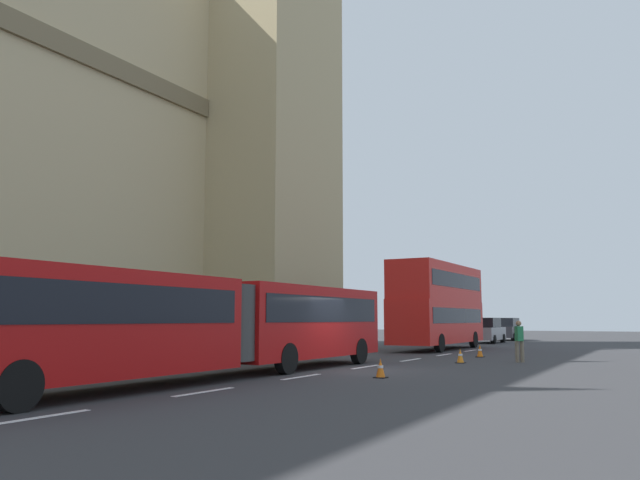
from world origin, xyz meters
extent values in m
plane|color=#333335|center=(0.00, 0.00, 0.00)|extent=(160.00, 160.00, 0.00)
cube|color=silver|center=(-12.24, 0.00, 0.01)|extent=(2.20, 0.16, 0.01)
cube|color=silver|center=(-7.64, 0.00, 0.01)|extent=(2.20, 0.16, 0.01)
cube|color=silver|center=(-3.04, 0.00, 0.01)|extent=(2.20, 0.16, 0.01)
cube|color=silver|center=(1.56, 0.00, 0.01)|extent=(2.20, 0.16, 0.01)
cube|color=silver|center=(6.16, 0.00, 0.01)|extent=(2.20, 0.16, 0.01)
cube|color=silver|center=(10.76, 0.00, 0.01)|extent=(2.20, 0.16, 0.01)
cube|color=silver|center=(15.36, 0.00, 0.01)|extent=(2.20, 0.16, 0.01)
cube|color=#B20F0F|center=(0.07, 2.00, 1.65)|extent=(8.65, 2.50, 2.50)
cube|color=black|center=(0.07, 2.00, 2.10)|extent=(7.96, 2.54, 0.90)
cube|color=#B20F0F|center=(-9.48, 2.00, 1.65)|extent=(8.65, 2.50, 2.50)
cube|color=black|center=(-9.48, 2.00, 2.10)|extent=(7.96, 2.54, 0.90)
cylinder|color=#3F3F3F|center=(-4.71, 2.00, 1.65)|extent=(2.38, 2.38, 2.25)
cylinder|color=black|center=(2.83, 0.88, 0.50)|extent=(1.00, 0.30, 1.00)
cylinder|color=black|center=(-2.53, 0.88, 0.50)|extent=(1.00, 0.30, 1.00)
cylinder|color=black|center=(-12.08, 0.88, 0.50)|extent=(1.00, 0.30, 1.00)
cube|color=red|center=(15.93, 2.00, 1.60)|extent=(10.20, 2.50, 2.40)
cube|color=black|center=(15.93, 2.00, 1.95)|extent=(9.18, 2.54, 0.84)
cube|color=red|center=(15.93, 2.00, 3.85)|extent=(10.00, 2.50, 2.10)
cube|color=black|center=(15.93, 2.00, 3.95)|extent=(9.18, 2.54, 0.84)
cylinder|color=black|center=(19.19, 0.88, 0.50)|extent=(1.00, 0.30, 1.00)
cylinder|color=black|center=(12.66, 0.88, 0.50)|extent=(1.00, 0.30, 1.00)
cube|color=gray|center=(27.28, 2.13, 0.70)|extent=(4.40, 1.80, 0.90)
cube|color=black|center=(27.08, 2.13, 1.50)|extent=(2.46, 1.66, 0.70)
cylinder|color=black|center=(28.69, 1.32, 0.32)|extent=(0.64, 0.30, 0.64)
cylinder|color=black|center=(25.87, 1.32, 0.32)|extent=(0.64, 0.30, 0.64)
cube|color=black|center=(34.12, 2.21, 0.70)|extent=(4.40, 1.80, 0.90)
cube|color=black|center=(33.92, 2.21, 1.50)|extent=(2.46, 1.66, 0.70)
cylinder|color=black|center=(35.53, 1.40, 0.32)|extent=(0.64, 0.30, 0.64)
cylinder|color=black|center=(32.71, 1.40, 0.32)|extent=(0.64, 0.30, 0.64)
cube|color=black|center=(-2.17, -2.24, 0.01)|extent=(0.36, 0.36, 0.03)
cone|color=orange|center=(-2.17, -2.24, 0.31)|extent=(0.28, 0.28, 0.55)
cylinder|color=white|center=(-2.17, -2.24, 0.33)|extent=(0.17, 0.17, 0.08)
cube|color=black|center=(5.29, -2.45, 0.01)|extent=(0.36, 0.36, 0.03)
cone|color=orange|center=(5.29, -2.45, 0.31)|extent=(0.28, 0.28, 0.55)
cylinder|color=white|center=(5.29, -2.45, 0.33)|extent=(0.17, 0.17, 0.08)
cube|color=black|center=(9.66, -2.07, 0.01)|extent=(0.36, 0.36, 0.03)
cone|color=orange|center=(9.66, -2.07, 0.31)|extent=(0.28, 0.28, 0.55)
cylinder|color=white|center=(9.66, -2.07, 0.33)|extent=(0.17, 0.17, 0.08)
cylinder|color=#726651|center=(6.99, -4.53, 0.43)|extent=(0.16, 0.16, 0.86)
cylinder|color=#726651|center=(6.89, -4.35, 0.43)|extent=(0.16, 0.16, 0.86)
cube|color=#267F4C|center=(6.94, -4.44, 1.16)|extent=(0.47, 0.41, 0.60)
sphere|color=#936B4C|center=(6.94, -4.44, 1.58)|extent=(0.22, 0.22, 0.22)
camera|label=1|loc=(-19.93, -10.05, 1.75)|focal=35.50mm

